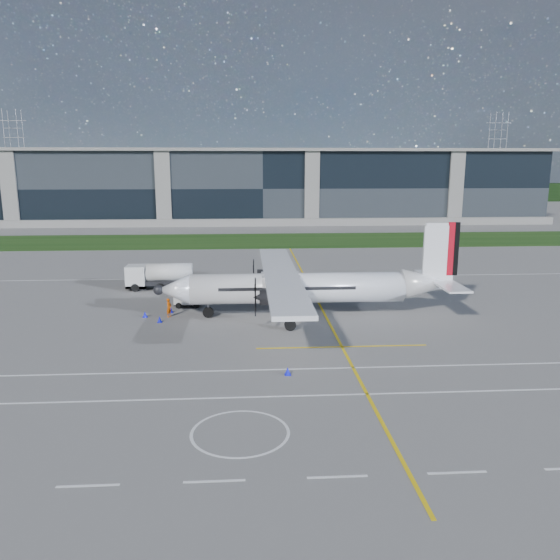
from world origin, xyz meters
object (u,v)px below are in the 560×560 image
safety_cone_fwd (145,314)px  pylon_west (16,156)px  safety_cone_nose_stbd (171,310)px  pylon_east (496,156)px  ground_crew_person (169,306)px  turboprop_aircraft (309,270)px  safety_cone_nose_port (160,319)px  safety_cone_portwing (288,371)px  baggage_tug (188,298)px  fuel_tanker_truck (155,276)px  safety_cone_stbdwing (277,282)px

safety_cone_fwd → pylon_west: bearing=114.7°
safety_cone_nose_stbd → safety_cone_fwd: 2.37m
pylon_east → ground_crew_person: (-95.07, -147.53, -14.10)m
turboprop_aircraft → safety_cone_nose_port: (-12.19, -1.13, -3.65)m
pylon_east → safety_cone_portwing: size_ratio=60.00×
baggage_tug → safety_cone_fwd: 4.70m
safety_cone_portwing → pylon_west: bearing=116.1°
safety_cone_portwing → fuel_tanker_truck: bearing=116.1°
pylon_east → safety_cone_nose_port: pylon_east is taller
ground_crew_person → safety_cone_stbdwing: size_ratio=3.61×
pylon_east → safety_cone_fwd: (-97.07, -147.53, -14.75)m
fuel_tanker_truck → safety_cone_nose_port: bearing=-79.5°
pylon_west → pylon_east: bearing=0.0°
pylon_east → fuel_tanker_truck: pylon_east is taller
pylon_west → safety_cone_portwing: 179.78m
safety_cone_portwing → turboprop_aircraft: bearing=78.1°
pylon_west → safety_cone_portwing: size_ratio=60.00×
ground_crew_person → safety_cone_nose_port: ground_crew_person is taller
pylon_west → fuel_tanker_truck: 153.18m
fuel_tanker_truck → pylon_east: bearing=54.5°
pylon_east → safety_cone_nose_stbd: 175.03m
baggage_tug → safety_cone_nose_port: 5.27m
ground_crew_person → safety_cone_portwing: (8.89, -13.37, -0.65)m
baggage_tug → safety_cone_stbdwing: size_ratio=5.19×
safety_cone_nose_stbd → safety_cone_stbdwing: size_ratio=1.00×
safety_cone_nose_stbd → pylon_east: bearing=57.0°
safety_cone_nose_stbd → safety_cone_fwd: (-1.95, -1.34, 0.00)m
turboprop_aircraft → safety_cone_stbdwing: size_ratio=52.01×
pylon_west → safety_cone_fwd: bearing=-65.3°
turboprop_aircraft → safety_cone_portwing: bearing=-101.9°
safety_cone_portwing → safety_cone_nose_port: same height
safety_cone_stbdwing → safety_cone_fwd: bearing=-134.0°
pylon_west → safety_cone_portwing: pylon_west is taller
pylon_east → safety_cone_portwing: 183.12m
turboprop_aircraft → fuel_tanker_truck: bearing=142.8°
safety_cone_nose_port → baggage_tug: bearing=69.9°
turboprop_aircraft → baggage_tug: (-10.39, 3.79, -3.12)m
turboprop_aircraft → safety_cone_nose_port: 12.77m
baggage_tug → safety_cone_stbdwing: bearing=45.9°
pylon_west → safety_cone_nose_port: (69.37, -149.08, -14.75)m
ground_crew_person → safety_cone_nose_port: 1.77m
pylon_east → safety_cone_stbdwing: pylon_east is taller
safety_cone_fwd → safety_cone_stbdwing: 16.80m
pylon_west → safety_cone_nose_stbd: (69.88, -146.19, -14.75)m
pylon_east → safety_cone_fwd: 177.22m
baggage_tug → safety_cone_nose_stbd: (-1.28, -2.03, -0.53)m
safety_cone_nose_port → ground_crew_person: bearing=70.1°
pylon_east → pylon_west: bearing=180.0°
turboprop_aircraft → safety_cone_nose_stbd: 12.36m
safety_cone_nose_port → pylon_west: bearing=115.0°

